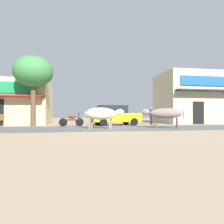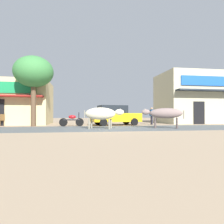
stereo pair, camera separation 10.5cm
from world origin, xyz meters
name	(u,v)px [view 1 (the left image)]	position (x,y,z in m)	size (l,w,h in m)	color
ground	(109,128)	(0.00, 0.00, 0.00)	(80.00, 80.00, 0.00)	tan
asphalt_road	(109,128)	(0.00, 0.00, 0.00)	(72.00, 5.26, 0.00)	#555A5C
storefront_left_cafe	(7,103)	(-8.26, 6.71, 1.96)	(7.43, 5.99, 3.90)	#D2BE85
storefront_right_club	(193,99)	(10.13, 6.71, 2.59)	(7.05, 5.99, 5.17)	#BCB793
roadside_tree	(33,72)	(-5.27, 3.00, 4.07)	(2.92, 2.92, 5.30)	brown
parked_hatchback_car	(114,115)	(1.05, 3.56, 0.84)	(4.22, 2.40, 1.64)	yellow
parked_motorcycle	(72,120)	(-2.41, 2.71, 0.47)	(1.84, 0.25, 1.06)	black
cow_near_brown	(101,114)	(-0.52, -0.36, 0.94)	(2.52, 1.40, 1.33)	beige
cow_far_dark	(165,113)	(3.66, -0.50, 0.97)	(2.59, 1.54, 1.32)	gray
pedestrian_by_shop	(151,115)	(4.49, 4.13, 0.89)	(0.29, 0.61, 1.53)	#262633
cafe_chair_near_tree	(1,119)	(-7.88, 3.99, 0.51)	(0.59, 0.59, 0.92)	brown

